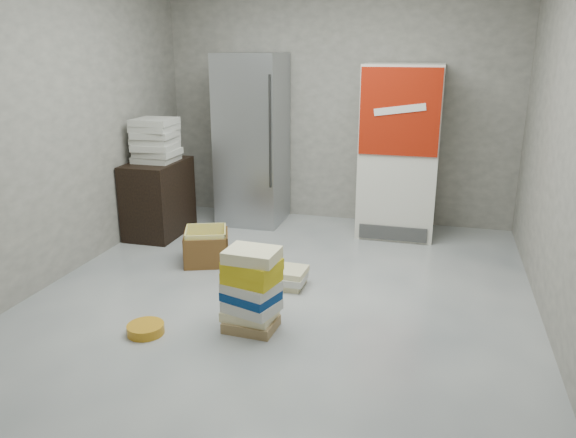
{
  "coord_description": "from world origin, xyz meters",
  "views": [
    {
      "loc": [
        1.16,
        -3.87,
        1.97
      ],
      "look_at": [
        -0.09,
        0.7,
        0.51
      ],
      "focal_mm": 35.0,
      "sensor_mm": 36.0,
      "label": 1
    }
  ],
  "objects_px": {
    "steel_fridge": "(252,140)",
    "wood_shelf": "(159,198)",
    "cardboard_box": "(206,249)",
    "coke_cooler": "(400,151)",
    "phonebook_stack_main": "(251,289)"
  },
  "relations": [
    {
      "from": "steel_fridge",
      "to": "wood_shelf",
      "type": "xyz_separation_m",
      "value": [
        -0.83,
        -0.73,
        -0.55
      ]
    },
    {
      "from": "wood_shelf",
      "to": "phonebook_stack_main",
      "type": "relative_size",
      "value": 1.3
    },
    {
      "from": "wood_shelf",
      "to": "phonebook_stack_main",
      "type": "bearing_deg",
      "value": -47.07
    },
    {
      "from": "coke_cooler",
      "to": "phonebook_stack_main",
      "type": "distance_m",
      "value": 2.71
    },
    {
      "from": "coke_cooler",
      "to": "cardboard_box",
      "type": "relative_size",
      "value": 3.41
    },
    {
      "from": "coke_cooler",
      "to": "wood_shelf",
      "type": "relative_size",
      "value": 2.25
    },
    {
      "from": "steel_fridge",
      "to": "coke_cooler",
      "type": "height_order",
      "value": "steel_fridge"
    },
    {
      "from": "wood_shelf",
      "to": "cardboard_box",
      "type": "relative_size",
      "value": 1.52
    },
    {
      "from": "steel_fridge",
      "to": "cardboard_box",
      "type": "distance_m",
      "value": 1.61
    },
    {
      "from": "coke_cooler",
      "to": "wood_shelf",
      "type": "height_order",
      "value": "coke_cooler"
    },
    {
      "from": "wood_shelf",
      "to": "phonebook_stack_main",
      "type": "height_order",
      "value": "wood_shelf"
    },
    {
      "from": "coke_cooler",
      "to": "cardboard_box",
      "type": "xyz_separation_m",
      "value": [
        -1.65,
        -1.39,
        -0.77
      ]
    },
    {
      "from": "steel_fridge",
      "to": "cardboard_box",
      "type": "relative_size",
      "value": 3.6
    },
    {
      "from": "cardboard_box",
      "to": "wood_shelf",
      "type": "bearing_deg",
      "value": 120.26
    },
    {
      "from": "steel_fridge",
      "to": "phonebook_stack_main",
      "type": "relative_size",
      "value": 3.08
    }
  ]
}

